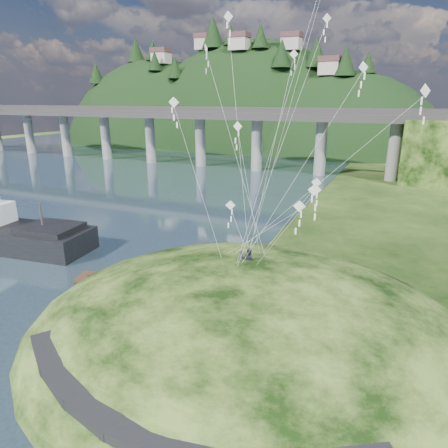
% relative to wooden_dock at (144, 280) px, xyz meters
% --- Properties ---
extents(ground, '(320.00, 320.00, 0.00)m').
position_rel_wooden_dock_xyz_m(ground, '(4.20, -5.62, -0.41)').
color(ground, black).
rests_on(ground, ground).
extents(grass_hill, '(36.00, 32.00, 13.00)m').
position_rel_wooden_dock_xyz_m(grass_hill, '(12.20, -3.62, -1.91)').
color(grass_hill, black).
rests_on(grass_hill, ground).
extents(footpath, '(22.29, 5.84, 0.83)m').
position_rel_wooden_dock_xyz_m(footpath, '(11.67, -15.37, 1.67)').
color(footpath, black).
rests_on(footpath, ground).
extents(bridge, '(160.00, 11.00, 15.00)m').
position_rel_wooden_dock_xyz_m(bridge, '(-22.25, 64.44, 9.29)').
color(bridge, '#2D2B2B').
rests_on(bridge, ground).
extents(far_ridge, '(153.00, 70.00, 94.50)m').
position_rel_wooden_dock_xyz_m(far_ridge, '(-39.38, 116.55, -7.85)').
color(far_ridge, black).
rests_on(far_ridge, ground).
extents(wooden_dock, '(13.18, 5.85, 0.94)m').
position_rel_wooden_dock_xyz_m(wooden_dock, '(0.00, 0.00, 0.00)').
color(wooden_dock, '#352015').
rests_on(wooden_dock, ground).
extents(kite_flyers, '(1.59, 1.16, 1.94)m').
position_rel_wooden_dock_xyz_m(kite_flyers, '(11.00, -1.26, 5.42)').
color(kite_flyers, '#23262F').
rests_on(kite_flyers, ground).
extents(kite_swarm, '(18.60, 15.91, 19.40)m').
position_rel_wooden_dock_xyz_m(kite_swarm, '(12.27, 0.76, 16.78)').
color(kite_swarm, white).
rests_on(kite_swarm, ground).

